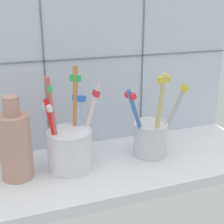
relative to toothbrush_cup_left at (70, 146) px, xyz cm
name	(u,v)px	position (x,y,z in cm)	size (l,w,h in cm)	color
counter_slab	(114,168)	(8.30, -1.33, -5.50)	(64.00, 22.00, 2.00)	silver
tile_wall_back	(94,50)	(8.30, 10.67, 16.00)	(64.00, 2.20, 45.00)	silver
toothbrush_cup_left	(70,146)	(0.00, 0.00, 0.00)	(11.19, 8.66, 18.81)	white
toothbrush_cup_right	(151,135)	(16.71, -0.40, -0.23)	(13.19, 8.36, 17.91)	silver
ceramic_vase	(15,144)	(-9.70, -0.12, 1.86)	(5.65, 5.65, 15.09)	tan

